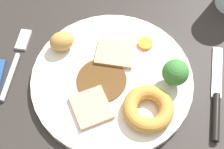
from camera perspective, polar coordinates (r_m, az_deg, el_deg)
The scene contains 11 objects.
dining_table at distance 60.60cm, azimuth 1.90°, elevation -1.30°, with size 120.00×84.00×3.60cm, color #2B2623.
dinner_plate at distance 57.96cm, azimuth 0.00°, elevation -0.85°, with size 28.11×28.11×1.40cm, color silver.
gravy_pool at distance 56.96cm, azimuth -1.78°, elevation -0.95°, with size 8.61×8.61×0.30cm, color #563819.
meat_slice_main at distance 54.42cm, azimuth -3.57°, elevation -5.64°, with size 6.22×5.79×0.80cm, color tan.
meat_slice_under at distance 59.60cm, azimuth 0.55°, elevation 3.75°, with size 6.76×5.64×0.80cm, color tan.
yorkshire_pudding at distance 53.63cm, azimuth 6.22°, elevation -5.88°, with size 8.32×8.32×2.43cm, color #C68938.
roast_potato_left at distance 60.06cm, azimuth -8.64°, elevation 5.65°, with size 4.32×3.48×3.49cm, color #BC8C42.
carrot_coin_front at distance 61.13cm, azimuth 5.72°, elevation 5.28°, with size 2.67×2.67×0.65cm, color orange.
broccoli_floret at distance 55.19cm, azimuth 10.82°, elevation 0.30°, with size 4.43×4.43×5.42cm.
fork at distance 62.82cm, azimuth -16.20°, elevation 2.28°, with size 2.11×15.28×0.90cm.
knife at distance 59.15cm, azimuth 17.49°, elevation -4.10°, with size 2.49×18.55×1.20cm.
Camera 1 is at (1.74, -29.41, 54.76)cm, focal length 53.25 mm.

